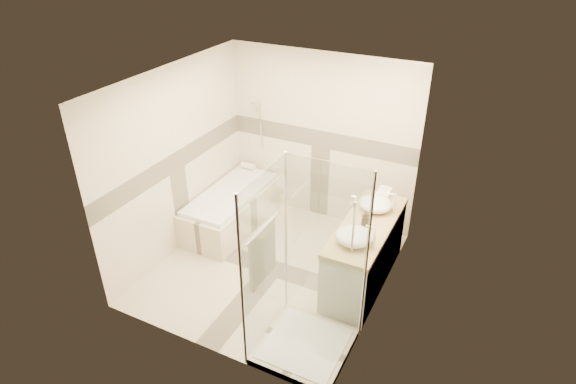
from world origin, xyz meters
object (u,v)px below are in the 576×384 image
at_px(bathtub, 232,207).
at_px(amenity_bottle_b, 366,219).
at_px(shower_enclosure, 298,306).
at_px(vessel_sink_far, 354,236).
at_px(vanity, 364,253).
at_px(amenity_bottle_a, 365,219).
at_px(vessel_sink_near, 376,204).

relative_size(bathtub, amenity_bottle_b, 13.03).
relative_size(shower_enclosure, vessel_sink_far, 4.88).
height_order(vanity, shower_enclosure, shower_enclosure).
height_order(shower_enclosure, amenity_bottle_b, shower_enclosure).
bearing_deg(vanity, amenity_bottle_b, -163.13).
relative_size(bathtub, shower_enclosure, 0.83).
bearing_deg(amenity_bottle_a, vanity, 60.83).
relative_size(amenity_bottle_a, amenity_bottle_b, 1.43).
height_order(bathtub, amenity_bottle_a, amenity_bottle_a).
height_order(vessel_sink_far, amenity_bottle_a, amenity_bottle_a).
bearing_deg(amenity_bottle_a, vessel_sink_near, 90.00).
height_order(shower_enclosure, amenity_bottle_a, shower_enclosure).
bearing_deg(amenity_bottle_b, vanity, 16.87).
relative_size(bathtub, amenity_bottle_a, 9.12).
bearing_deg(amenity_bottle_b, vessel_sink_far, -90.00).
bearing_deg(vessel_sink_far, shower_enclosure, -107.78).
distance_m(shower_enclosure, vessel_sink_near, 1.71).
xyz_separation_m(bathtub, vessel_sink_near, (2.13, 0.01, 0.63)).
relative_size(vessel_sink_far, amenity_bottle_a, 2.24).
bearing_deg(vessel_sink_far, bathtub, 160.12).
distance_m(bathtub, amenity_bottle_a, 2.26).
relative_size(vessel_sink_near, amenity_bottle_a, 2.21).
xyz_separation_m(bathtub, amenity_bottle_b, (2.13, -0.36, 0.61)).
bearing_deg(bathtub, amenity_bottle_b, -9.49).
bearing_deg(amenity_bottle_b, vessel_sink_near, 90.00).
height_order(vanity, amenity_bottle_b, amenity_bottle_b).
bearing_deg(vanity, amenity_bottle_a, -119.17).
bearing_deg(vessel_sink_near, amenity_bottle_a, -90.00).
relative_size(vanity, shower_enclosure, 0.79).
xyz_separation_m(bathtub, shower_enclosure, (1.86, -1.62, 0.20)).
xyz_separation_m(bathtub, amenity_bottle_a, (2.13, -0.39, 0.64)).
bearing_deg(bathtub, amenity_bottle_a, -10.27).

